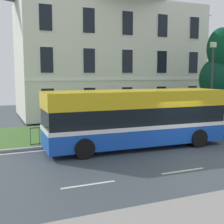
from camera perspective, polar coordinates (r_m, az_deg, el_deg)
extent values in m
cube|color=#3D464C|center=(15.27, 15.44, -7.93)|extent=(60.00, 56.00, 0.06)
cube|color=silver|center=(18.18, 8.35, -5.21)|extent=(54.00, 0.14, 0.01)
cube|color=silver|center=(10.98, -4.45, -13.52)|extent=(2.00, 0.12, 0.01)
cube|color=silver|center=(12.72, 13.26, -10.76)|extent=(2.00, 0.12, 0.01)
cube|color=#9E9E99|center=(18.57, 7.61, -4.76)|extent=(57.00, 0.24, 0.12)
cube|color=#447031|center=(21.45, 3.15, -3.09)|extent=(57.00, 6.41, 0.12)
cube|color=silver|center=(29.37, -0.55, 9.69)|extent=(16.79, 8.07, 10.10)
cube|color=white|center=(25.62, 2.88, 6.21)|extent=(16.79, 0.06, 0.20)
cube|color=#2D333D|center=(25.75, 2.86, 1.24)|extent=(1.10, 0.06, 2.20)
cube|color=white|center=(23.62, -12.03, 2.04)|extent=(1.07, 0.04, 2.02)
cube|color=black|center=(23.60, -12.02, 2.03)|extent=(0.97, 0.03, 1.92)
cube|color=white|center=(24.45, -4.27, 2.35)|extent=(1.07, 0.04, 2.02)
cube|color=black|center=(24.43, -4.25, 2.34)|extent=(0.97, 0.03, 1.92)
cube|color=white|center=(25.69, 2.87, 2.59)|extent=(1.07, 0.04, 2.02)
cube|color=black|center=(25.67, 2.89, 2.59)|extent=(0.97, 0.03, 1.92)
cube|color=white|center=(27.29, 9.26, 2.78)|extent=(1.07, 0.04, 2.02)
cube|color=black|center=(27.28, 9.28, 2.77)|extent=(0.97, 0.03, 1.92)
cube|color=white|center=(29.20, 14.88, 2.91)|extent=(1.07, 0.04, 2.02)
cube|color=black|center=(29.18, 14.90, 2.91)|extent=(0.97, 0.03, 1.92)
cube|color=white|center=(23.55, -12.23, 9.59)|extent=(1.07, 0.04, 2.02)
cube|color=black|center=(23.53, -12.22, 9.59)|extent=(0.97, 0.03, 1.92)
cube|color=white|center=(24.38, -4.34, 9.64)|extent=(1.07, 0.04, 2.02)
cube|color=black|center=(24.36, -4.32, 9.64)|extent=(0.97, 0.03, 1.92)
cube|color=white|center=(25.63, 2.91, 9.53)|extent=(1.07, 0.04, 2.02)
cube|color=black|center=(25.61, 2.93, 9.53)|extent=(0.97, 0.03, 1.92)
cube|color=white|center=(27.24, 9.39, 9.31)|extent=(1.07, 0.04, 2.02)
cube|color=black|center=(27.22, 9.41, 9.31)|extent=(0.97, 0.03, 1.92)
cube|color=white|center=(29.14, 15.08, 9.01)|extent=(1.07, 0.04, 2.02)
cube|color=black|center=(29.13, 15.10, 9.01)|extent=(0.97, 0.03, 1.92)
cube|color=white|center=(23.89, -12.44, 17.05)|extent=(1.07, 0.04, 2.02)
cube|color=black|center=(23.87, -12.43, 17.06)|extent=(0.97, 0.03, 1.92)
cube|color=white|center=(24.71, -4.41, 16.86)|extent=(1.07, 0.04, 2.02)
cube|color=black|center=(24.69, -4.39, 16.87)|extent=(0.97, 0.03, 1.92)
cube|color=white|center=(25.94, 2.96, 16.41)|extent=(1.07, 0.04, 2.02)
cube|color=black|center=(25.93, 2.98, 16.41)|extent=(0.97, 0.03, 1.92)
cube|color=white|center=(27.53, 9.53, 15.78)|extent=(1.07, 0.04, 2.02)
cube|color=black|center=(27.52, 9.55, 15.79)|extent=(0.97, 0.03, 1.92)
cube|color=white|center=(29.42, 15.28, 15.07)|extent=(1.07, 0.04, 2.02)
cube|color=black|center=(29.40, 15.31, 15.07)|extent=(0.97, 0.03, 1.92)
cube|color=black|center=(19.59, 11.86, -1.23)|extent=(17.98, 0.04, 0.04)
cube|color=black|center=(19.73, 11.79, -3.73)|extent=(17.98, 0.04, 0.04)
cylinder|color=black|center=(16.43, -15.15, -4.61)|extent=(0.02, 0.02, 0.95)
cylinder|color=black|center=(16.49, -13.56, -4.51)|extent=(0.02, 0.02, 0.95)
cylinder|color=black|center=(16.57, -11.98, -4.42)|extent=(0.02, 0.02, 0.95)
cylinder|color=black|center=(16.66, -10.42, -4.32)|extent=(0.02, 0.02, 0.95)
cylinder|color=black|center=(16.75, -8.88, -4.22)|extent=(0.02, 0.02, 0.95)
cylinder|color=black|center=(16.87, -7.35, -4.11)|extent=(0.02, 0.02, 0.95)
cylinder|color=black|center=(16.99, -5.85, -4.01)|extent=(0.02, 0.02, 0.95)
cylinder|color=black|center=(17.12, -4.36, -3.90)|extent=(0.02, 0.02, 0.95)
cylinder|color=black|center=(17.27, -2.91, -3.80)|extent=(0.02, 0.02, 0.95)
cylinder|color=black|center=(17.43, -1.48, -3.69)|extent=(0.02, 0.02, 0.95)
cylinder|color=black|center=(17.59, -0.07, -3.58)|extent=(0.02, 0.02, 0.95)
cylinder|color=black|center=(17.77, 1.30, -3.48)|extent=(0.02, 0.02, 0.95)
cylinder|color=black|center=(17.96, 2.65, -3.37)|extent=(0.02, 0.02, 0.95)
cylinder|color=black|center=(18.16, 3.97, -3.26)|extent=(0.02, 0.02, 0.95)
cylinder|color=black|center=(18.36, 5.26, -3.16)|extent=(0.02, 0.02, 0.95)
cylinder|color=black|center=(18.58, 6.52, -3.05)|extent=(0.02, 0.02, 0.95)
cylinder|color=black|center=(18.81, 7.75, -2.95)|extent=(0.02, 0.02, 0.95)
cylinder|color=black|center=(19.04, 8.95, -2.85)|extent=(0.02, 0.02, 0.95)
cylinder|color=black|center=(19.28, 10.12, -2.74)|extent=(0.02, 0.02, 0.95)
cylinder|color=black|center=(19.53, 11.26, -2.64)|extent=(0.02, 0.02, 0.95)
cylinder|color=black|center=(19.79, 12.38, -2.55)|extent=(0.02, 0.02, 0.95)
cylinder|color=black|center=(20.05, 13.46, -2.45)|extent=(0.02, 0.02, 0.95)
cylinder|color=black|center=(20.32, 14.51, -2.35)|extent=(0.02, 0.02, 0.95)
cylinder|color=black|center=(20.60, 15.54, -2.26)|extent=(0.02, 0.02, 0.95)
cylinder|color=black|center=(20.89, 16.54, -2.17)|extent=(0.02, 0.02, 0.95)
cylinder|color=black|center=(21.18, 17.51, -2.08)|extent=(0.02, 0.02, 0.95)
cylinder|color=black|center=(21.48, 18.45, -1.99)|extent=(0.02, 0.02, 0.95)
cylinder|color=black|center=(21.78, 19.37, -1.91)|extent=(0.02, 0.02, 0.95)
cylinder|color=black|center=(22.09, 20.26, -1.82)|extent=(0.02, 0.02, 0.95)
cylinder|color=#423328|center=(25.96, 19.10, 0.00)|extent=(0.41, 0.41, 1.39)
ellipsoid|color=#0B3822|center=(25.70, 19.31, 0.55)|extent=(3.97, 3.97, 2.62)
ellipsoid|color=#0D3A29|center=(25.67, 19.02, 5.89)|extent=(2.63, 2.63, 3.26)
ellipsoid|color=#0B3E25|center=(25.70, 19.97, 11.17)|extent=(2.26, 2.26, 3.28)
cube|color=blue|center=(16.15, 4.43, -3.99)|extent=(9.64, 2.74, 1.00)
cube|color=white|center=(16.06, 4.45, -2.38)|extent=(9.66, 2.76, 0.20)
cube|color=black|center=(15.99, 4.47, -0.58)|extent=(9.56, 2.70, 0.94)
cube|color=gold|center=(15.89, 4.50, 2.59)|extent=(9.64, 2.74, 0.83)
cube|color=black|center=(18.58, 17.98, 0.03)|extent=(0.11, 2.12, 0.87)
cube|color=black|center=(18.49, 18.09, 2.78)|extent=(0.10, 1.82, 0.53)
cylinder|color=silver|center=(19.38, 16.34, -3.22)|extent=(0.04, 0.20, 0.20)
cylinder|color=silver|center=(18.15, 19.44, -4.03)|extent=(0.04, 0.20, 0.20)
cylinder|color=black|center=(18.76, 11.58, -3.41)|extent=(0.97, 0.32, 0.96)
cylinder|color=black|center=(16.82, 16.05, -4.77)|extent=(0.97, 0.32, 0.96)
cylinder|color=black|center=(16.28, -7.59, -4.94)|extent=(0.97, 0.32, 0.96)
cylinder|color=black|center=(14.00, -5.23, -6.91)|extent=(0.97, 0.32, 0.96)
cylinder|color=#333338|center=(22.47, 18.29, 4.37)|extent=(0.14, 0.14, 5.60)
cube|color=beige|center=(22.54, 18.59, 11.95)|extent=(0.36, 0.24, 0.36)
cylinder|color=#23472D|center=(21.33, 14.05, -1.98)|extent=(0.54, 0.54, 0.89)
ellipsoid|color=black|center=(21.26, 14.10, -0.55)|extent=(0.55, 0.55, 0.19)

